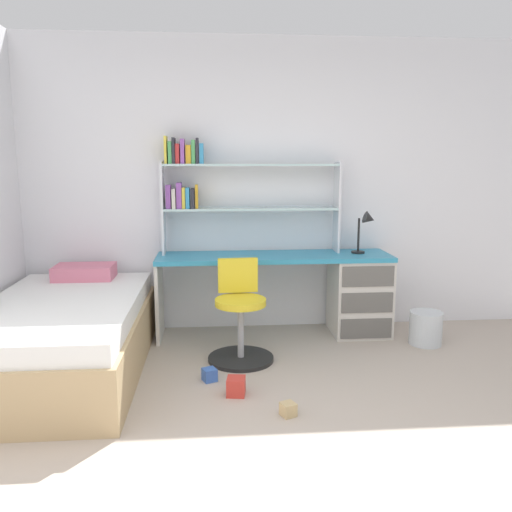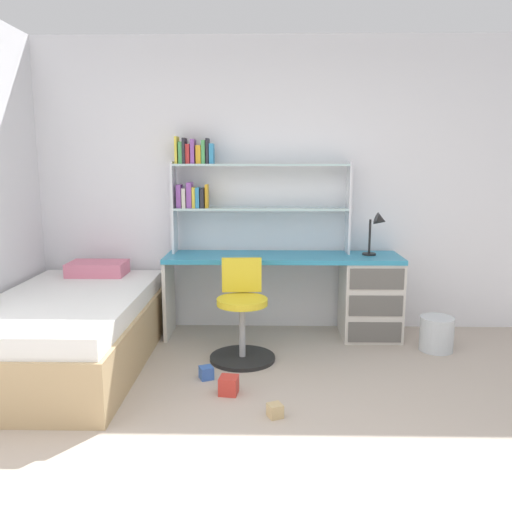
% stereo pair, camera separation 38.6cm
% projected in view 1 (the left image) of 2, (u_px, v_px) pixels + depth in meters
% --- Properties ---
extents(ground_plane, '(5.47, 6.13, 0.02)m').
position_uv_depth(ground_plane, '(327.00, 492.00, 2.50)').
color(ground_plane, '#B2A393').
extents(room_shell, '(5.47, 6.13, 2.65)m').
position_uv_depth(room_shell, '(109.00, 197.00, 3.36)').
color(room_shell, silver).
rests_on(room_shell, ground_plane).
extents(desk, '(2.07, 0.51, 0.74)m').
position_uv_depth(desk, '(335.00, 289.00, 4.71)').
color(desk, teal).
rests_on(desk, ground_plane).
extents(bookshelf_hutch, '(1.58, 0.22, 1.03)m').
position_uv_depth(bookshelf_hutch, '(223.00, 185.00, 4.60)').
color(bookshelf_hutch, silver).
rests_on(bookshelf_hutch, desk).
extents(desk_lamp, '(0.20, 0.17, 0.38)m').
position_uv_depth(desk_lamp, '(367.00, 226.00, 4.62)').
color(desk_lamp, black).
rests_on(desk_lamp, desk).
extents(swivel_chair, '(0.52, 0.52, 0.79)m').
position_uv_depth(swivel_chair, '(240.00, 321.00, 4.10)').
color(swivel_chair, black).
rests_on(swivel_chair, ground_plane).
extents(bed_platform, '(1.14, 1.98, 0.67)m').
position_uv_depth(bed_platform, '(64.00, 337.00, 3.85)').
color(bed_platform, tan).
rests_on(bed_platform, ground_plane).
extents(waste_bin, '(0.28, 0.28, 0.29)m').
position_uv_depth(waste_bin, '(426.00, 328.00, 4.47)').
color(waste_bin, silver).
rests_on(waste_bin, ground_plane).
extents(toy_block_blue_0, '(0.12, 0.12, 0.09)m').
position_uv_depth(toy_block_blue_0, '(210.00, 375.00, 3.73)').
color(toy_block_blue_0, '#3860B7').
rests_on(toy_block_blue_0, ground_plane).
extents(toy_block_natural_1, '(0.11, 0.11, 0.08)m').
position_uv_depth(toy_block_natural_1, '(288.00, 409.00, 3.22)').
color(toy_block_natural_1, tan).
rests_on(toy_block_natural_1, ground_plane).
extents(toy_block_red_2, '(0.14, 0.14, 0.12)m').
position_uv_depth(toy_block_red_2, '(236.00, 386.00, 3.51)').
color(toy_block_red_2, red).
rests_on(toy_block_red_2, ground_plane).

